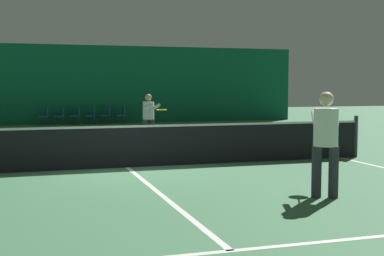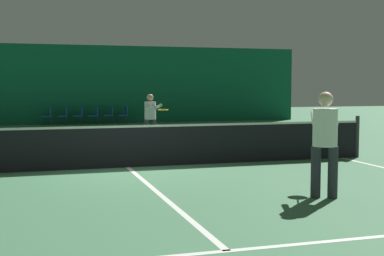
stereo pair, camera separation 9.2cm
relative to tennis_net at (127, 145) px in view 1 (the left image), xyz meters
name	(u,v)px [view 1 (the left image)]	position (x,y,z in m)	size (l,w,h in m)	color
ground_plane	(127,167)	(0.00, 0.00, -0.51)	(60.00, 60.00, 0.00)	#3D704C
backdrop_curtain	(73,84)	(0.00, 14.51, 1.39)	(23.00, 0.12, 3.81)	#0F5138
court_line_baseline_far	(78,128)	(0.00, 11.90, -0.51)	(11.00, 0.10, 0.00)	silver
court_line_service_far	(93,140)	(0.00, 6.40, -0.51)	(8.25, 0.10, 0.00)	silver
court_line_service_near	(231,251)	(0.00, -6.40, -0.51)	(8.25, 0.10, 0.00)	silver
court_line_sideline_right	(340,158)	(5.50, 0.00, -0.51)	(0.10, 23.80, 0.00)	silver
court_line_centre	(127,167)	(0.00, 0.00, -0.51)	(0.10, 12.80, 0.00)	silver
tennis_net	(127,145)	(0.00, 0.00, 0.00)	(12.00, 0.10, 1.07)	black
player_near	(325,136)	(2.53, -4.16, 0.50)	(0.94, 1.40, 1.74)	#2D2D38
player_far	(149,115)	(1.58, 4.76, 0.41)	(0.60, 1.35, 1.58)	#2D2D38
courtside_chair_0	(45,115)	(-1.33, 13.96, -0.03)	(0.44, 0.44, 0.84)	#2D2D2D
courtside_chair_1	(61,115)	(-0.62, 13.96, -0.03)	(0.44, 0.44, 0.84)	#2D2D2D
courtside_chair_2	(76,114)	(0.10, 13.96, -0.03)	(0.44, 0.44, 0.84)	#2D2D2D
courtside_chair_3	(91,114)	(0.82, 13.96, -0.03)	(0.44, 0.44, 0.84)	#2D2D2D
courtside_chair_4	(106,114)	(1.53, 13.96, -0.03)	(0.44, 0.44, 0.84)	#2D2D2D
courtside_chair_5	(121,114)	(2.25, 13.96, -0.03)	(0.44, 0.44, 0.84)	#2D2D2D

